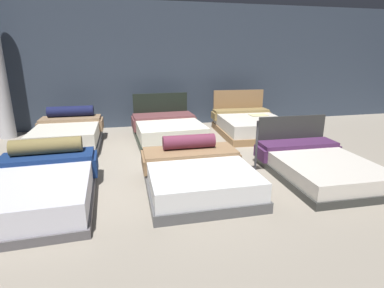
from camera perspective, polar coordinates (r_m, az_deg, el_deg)
ground_plane at (r=6.07m, az=-2.48°, el=-3.53°), size 18.00×18.00×0.02m
showroom_back_wall at (r=9.08m, az=-6.82°, el=14.43°), size 18.00×0.06×3.50m
bed_0 at (r=4.89m, az=-26.69°, el=-7.18°), size 1.55×2.17×0.78m
bed_1 at (r=4.84m, az=0.99°, el=-5.76°), size 1.67×1.95×0.73m
bed_2 at (r=5.76m, az=22.66°, el=-3.77°), size 1.64×2.19×0.90m
bed_3 at (r=7.62m, az=-22.40°, el=1.70°), size 1.53×1.98×0.84m
bed_4 at (r=7.64m, az=-4.63°, el=2.78°), size 1.71×2.14×1.05m
bed_5 at (r=8.26m, az=10.79°, el=3.59°), size 1.75×2.21×1.08m
price_sign at (r=5.28m, az=12.01°, el=-1.85°), size 0.28×0.24×1.12m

